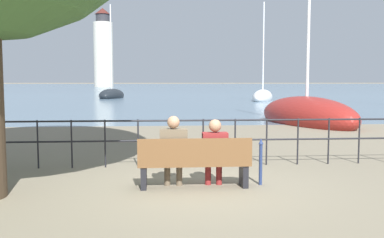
# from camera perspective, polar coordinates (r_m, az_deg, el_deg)

# --- Properties ---
(ground_plane) EXTENTS (1000.00, 1000.00, 0.00)m
(ground_plane) POSITION_cam_1_polar(r_m,az_deg,el_deg) (7.73, 0.29, -9.05)
(ground_plane) COLOR #7A705B
(harbor_water) EXTENTS (600.00, 300.00, 0.01)m
(harbor_water) POSITION_cam_1_polar(r_m,az_deg,el_deg) (168.02, -4.29, 4.41)
(harbor_water) COLOR slate
(harbor_water) RESTS_ON ground_plane
(park_bench) EXTENTS (1.99, 0.45, 0.90)m
(park_bench) POSITION_cam_1_polar(r_m,az_deg,el_deg) (7.57, 0.34, -5.94)
(park_bench) COLOR brown
(park_bench) RESTS_ON ground_plane
(seated_person_left) EXTENTS (0.48, 0.35, 1.28)m
(seated_person_left) POSITION_cam_1_polar(r_m,az_deg,el_deg) (7.58, -2.49, -3.91)
(seated_person_left) COLOR brown
(seated_person_left) RESTS_ON ground_plane
(seated_person_right) EXTENTS (0.45, 0.35, 1.21)m
(seated_person_right) POSITION_cam_1_polar(r_m,az_deg,el_deg) (7.64, 3.04, -4.07)
(seated_person_right) COLOR maroon
(seated_person_right) RESTS_ON ground_plane
(promenade_railing) EXTENTS (12.24, 0.04, 1.05)m
(promenade_railing) POSITION_cam_1_polar(r_m,az_deg,el_deg) (9.46, -0.66, -2.17)
(promenade_railing) COLOR black
(promenade_railing) RESTS_ON ground_plane
(closed_umbrella) EXTENTS (0.09, 0.09, 0.85)m
(closed_umbrella) POSITION_cam_1_polar(r_m,az_deg,el_deg) (7.89, 9.15, -5.29)
(closed_umbrella) COLOR navy
(closed_umbrella) RESTS_ON ground_plane
(sailboat_0) EXTENTS (3.83, 6.01, 9.87)m
(sailboat_0) POSITION_cam_1_polar(r_m,az_deg,el_deg) (41.99, 9.41, 2.92)
(sailboat_0) COLOR white
(sailboat_0) RESTS_ON ground_plane
(sailboat_1) EXTENTS (3.37, 5.77, 10.73)m
(sailboat_1) POSITION_cam_1_polar(r_m,az_deg,el_deg) (48.53, -10.65, 3.17)
(sailboat_1) COLOR black
(sailboat_1) RESTS_ON ground_plane
(sailboat_3) EXTENTS (3.89, 6.72, 9.60)m
(sailboat_3) POSITION_cam_1_polar(r_m,az_deg,el_deg) (19.51, 15.01, 0.46)
(sailboat_3) COLOR maroon
(sailboat_3) RESTS_ON ground_plane
(harbor_lighthouse) EXTENTS (6.31, 6.31, 25.51)m
(harbor_lighthouse) POSITION_cam_1_polar(r_m,az_deg,el_deg) (144.04, -11.75, 8.93)
(harbor_lighthouse) COLOR beige
(harbor_lighthouse) RESTS_ON ground_plane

